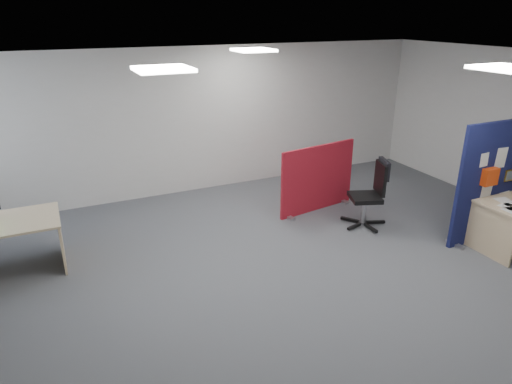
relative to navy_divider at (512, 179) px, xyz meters
name	(u,v)px	position (x,y,z in m)	size (l,w,h in m)	color
floor	(297,271)	(-3.46, 0.35, -0.92)	(9.00, 9.00, 0.00)	#505358
ceiling	(305,65)	(-3.46, 0.35, 1.78)	(9.00, 7.00, 0.02)	white
wall_back	(208,120)	(-3.46, 3.85, 0.43)	(9.00, 0.02, 2.70)	silver
ceiling_lights	(301,61)	(-3.13, 1.02, 1.75)	(4.10, 4.10, 0.04)	white
navy_divider	(512,179)	(0.00, 0.00, 0.00)	(2.24, 0.30, 1.84)	#10153D
red_divider	(318,179)	(-2.13, 2.02, -0.35)	(1.54, 0.30, 1.17)	maroon
office_chair	(373,189)	(-1.67, 1.13, -0.30)	(0.73, 0.70, 1.09)	black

